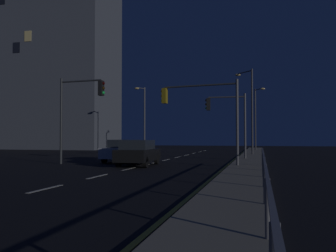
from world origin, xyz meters
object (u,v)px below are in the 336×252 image
car_oncoming (123,150)px  traffic_light_near_right (227,113)px  car (138,152)px  traffic_light_overhead_east (201,105)px  building_distant (36,47)px  street_lamp_across_street (143,114)px  street_lamp_mid_block (257,113)px  street_lamp_median (250,103)px  traffic_light_far_center (79,104)px

car_oncoming → traffic_light_near_right: size_ratio=0.90×
car → car_oncoming: size_ratio=1.02×
car_oncoming → car: bearing=-54.8°
traffic_light_overhead_east → building_distant: 42.78m
car → street_lamp_across_street: 20.27m
car → traffic_light_near_right: bearing=55.4°
traffic_light_near_right → street_lamp_mid_block: (2.02, 18.48, 1.19)m
street_lamp_across_street → street_lamp_median: bearing=-19.5°
street_lamp_median → traffic_light_far_center: bearing=-125.5°
traffic_light_near_right → building_distant: size_ratio=0.16×
car_oncoming → traffic_light_near_right: 8.40m
traffic_light_far_center → street_lamp_across_street: (-1.87, 18.84, 0.59)m
building_distant → street_lamp_across_street: bearing=-23.8°
car_oncoming → street_lamp_mid_block: 24.36m
street_lamp_across_street → building_distant: 25.21m
car_oncoming → street_lamp_median: 14.93m
car → traffic_light_near_right: traffic_light_near_right is taller
car → traffic_light_far_center: 5.15m
car → car_oncoming: (-2.18, 3.09, 0.00)m
traffic_light_overhead_east → street_lamp_across_street: 20.94m
car_oncoming → street_lamp_median: bearing=54.1°
car → street_lamp_median: 16.50m
traffic_light_overhead_east → street_lamp_mid_block: street_lamp_mid_block is taller
traffic_light_overhead_east → building_distant: (-30.35, 27.60, 12.15)m
street_lamp_median → car_oncoming: bearing=-125.9°
street_lamp_mid_block → street_lamp_median: bearing=-93.0°
car_oncoming → street_lamp_across_street: size_ratio=0.58×
traffic_light_near_right → street_lamp_median: bearing=79.4°
traffic_light_near_right → street_lamp_mid_block: bearing=83.8°
street_lamp_across_street → street_lamp_mid_block: bearing=26.5°
car → traffic_light_overhead_east: (3.78, 0.50, 2.88)m
street_lamp_median → street_lamp_across_street: bearing=160.5°
traffic_light_overhead_east → traffic_light_near_right: bearing=81.1°
street_lamp_median → traffic_light_overhead_east: bearing=-99.8°
building_distant → traffic_light_near_right: bearing=-34.1°
building_distant → street_lamp_median: bearing=-22.2°
car → street_lamp_mid_block: (6.79, 25.39, 3.95)m
street_lamp_median → street_lamp_across_street: street_lamp_median is taller
car → street_lamp_across_street: size_ratio=0.59×
traffic_light_overhead_east → street_lamp_median: (2.46, 14.18, 1.33)m
car_oncoming → traffic_light_overhead_east: 7.10m
car_oncoming → traffic_light_near_right: (6.95, 3.83, 2.76)m
traffic_light_far_center → traffic_light_overhead_east: bearing=2.4°
traffic_light_near_right → car: bearing=-124.6°
street_lamp_median → traffic_light_near_right: bearing=-100.6°
traffic_light_far_center → street_lamp_across_street: bearing=95.7°
car → traffic_light_far_center: size_ratio=0.80×
car_oncoming → street_lamp_across_street: street_lamp_across_street is taller
street_lamp_mid_block → street_lamp_across_street: 14.28m
traffic_light_far_center → street_lamp_median: 17.86m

